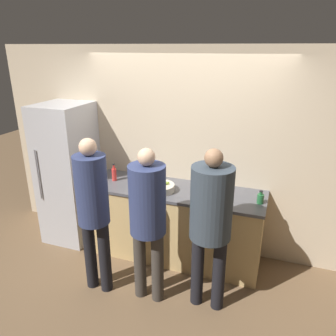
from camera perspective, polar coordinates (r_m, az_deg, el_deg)
ground_plane at (r=4.18m, az=-0.77°, el=-17.58°), size 14.00×14.00×0.00m
wall_back at (r=4.19m, az=2.70°, el=2.75°), size 5.20×0.06×2.60m
counter at (r=4.23m, az=1.11°, el=-9.38°), size 2.20×0.73×0.94m
refrigerator at (r=4.66m, az=-16.90°, el=-0.91°), size 0.62×0.73×1.89m
person_left at (r=3.49m, az=-12.94°, el=-6.35°), size 0.33×0.33×1.75m
person_center at (r=3.28m, az=-3.61°, el=-7.87°), size 0.37×0.37×1.69m
person_right at (r=3.18m, az=7.47°, el=-8.16°), size 0.41×0.41×1.73m
fruit_bowl at (r=3.93m, az=-1.39°, el=-3.43°), size 0.35×0.35×0.12m
utensil_crock at (r=4.05m, az=5.62°, el=-2.36°), size 0.10×0.10×0.25m
bottle_green at (r=3.76m, az=15.80°, el=-5.11°), size 0.07×0.07×0.15m
bottle_red at (r=4.27m, az=-9.36°, el=-1.02°), size 0.06×0.06×0.23m
cup_red at (r=4.38m, az=-11.38°, el=-1.13°), size 0.09×0.09×0.10m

